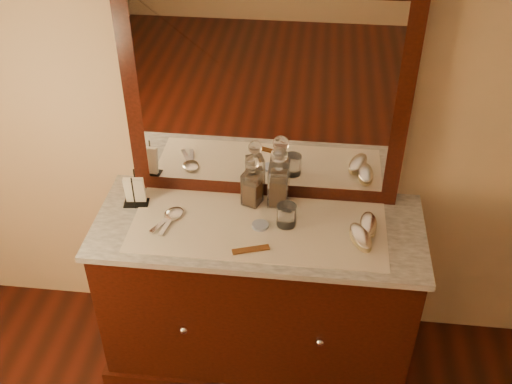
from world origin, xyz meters
TOP-DOWN VIEW (x-y plane):
  - dresser_cabinet at (0.00, 1.96)m, footprint 1.40×0.55m
  - dresser_plinth at (0.00, 1.96)m, footprint 1.46×0.59m
  - knob_left at (-0.30, 1.67)m, footprint 0.04×0.04m
  - knob_right at (0.30, 1.67)m, footprint 0.04×0.04m
  - marble_top at (0.00, 1.96)m, footprint 1.44×0.59m
  - mirror_frame at (0.00, 2.20)m, footprint 1.20×0.08m
  - mirror_glass at (0.00, 2.17)m, footprint 1.06×0.01m
  - lace_runner at (0.00, 1.94)m, footprint 1.10×0.45m
  - pin_dish at (0.01, 1.94)m, footprint 0.08×0.08m
  - comb at (-0.01, 1.78)m, footprint 0.16×0.08m
  - napkin_rack at (-0.57, 2.04)m, footprint 0.12×0.08m
  - decanter_left at (-0.05, 2.10)m, footprint 0.10×0.10m
  - decanter_right at (0.07, 2.11)m, footprint 0.09×0.09m
  - brush_near at (0.44, 1.89)m, footprint 0.13×0.19m
  - brush_far at (0.47, 1.97)m, footprint 0.08×0.17m
  - hand_mirror_outer at (-0.39, 1.96)m, footprint 0.14×0.21m
  - hand_mirror_inner at (-0.38, 1.95)m, footprint 0.09×0.20m
  - tumblers at (0.12, 1.97)m, footprint 0.09×0.09m

SIDE VIEW (x-z plane):
  - dresser_plinth at x=0.00m, z-range 0.00..0.08m
  - dresser_cabinet at x=0.00m, z-range 0.00..0.82m
  - knob_left at x=-0.30m, z-range 0.43..0.47m
  - knob_right at x=0.30m, z-range 0.43..0.47m
  - marble_top at x=0.00m, z-range 0.82..0.85m
  - lace_runner at x=0.00m, z-range 0.85..0.85m
  - comb at x=-0.01m, z-range 0.85..0.86m
  - pin_dish at x=0.01m, z-range 0.85..0.87m
  - hand_mirror_inner at x=-0.38m, z-range 0.85..0.87m
  - hand_mirror_outer at x=-0.39m, z-range 0.85..0.87m
  - brush_far at x=0.47m, z-range 0.85..0.90m
  - brush_near at x=0.44m, z-range 0.85..0.90m
  - tumblers at x=0.12m, z-range 0.85..0.95m
  - napkin_rack at x=-0.57m, z-range 0.83..1.00m
  - decanter_left at x=-0.05m, z-range 0.83..1.08m
  - decanter_right at x=0.07m, z-range 0.82..1.11m
  - mirror_frame at x=0.00m, z-range 0.85..1.85m
  - mirror_glass at x=0.00m, z-range 0.92..1.78m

